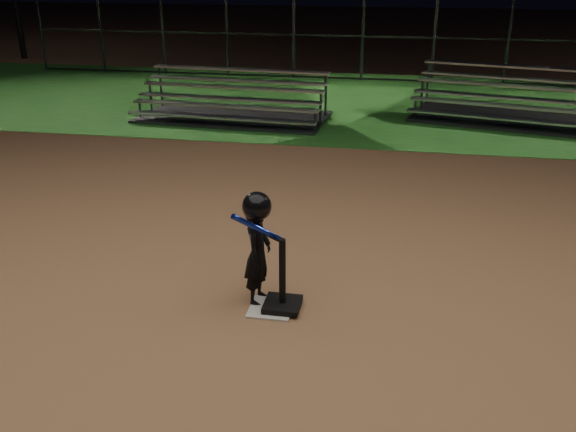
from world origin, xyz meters
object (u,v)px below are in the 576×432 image
(home_plate, at_px, (271,308))
(bleacher_left, at_px, (233,110))
(child_batter, at_px, (258,245))
(bleacher_right, at_px, (519,111))
(batting_tee, at_px, (282,295))

(home_plate, bearing_deg, bleacher_left, 107.66)
(child_batter, distance_m, bleacher_right, 9.47)
(batting_tee, height_order, bleacher_right, bleacher_right)
(bleacher_left, bearing_deg, home_plate, -68.42)
(home_plate, bearing_deg, bleacher_right, 66.70)
(batting_tee, bearing_deg, child_batter, 158.06)
(child_batter, height_order, bleacher_left, child_batter)
(bleacher_left, bearing_deg, child_batter, -69.23)
(batting_tee, xyz_separation_m, bleacher_right, (3.65, 8.72, 0.06))
(bleacher_left, bearing_deg, batting_tee, -67.59)
(child_batter, bearing_deg, batting_tee, -106.21)
(home_plate, relative_size, bleacher_left, 0.10)
(child_batter, relative_size, bleacher_right, 0.26)
(bleacher_left, xyz_separation_m, bleacher_right, (6.27, 0.90, 0.02))
(home_plate, distance_m, bleacher_left, 8.24)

